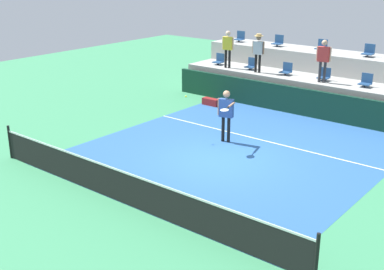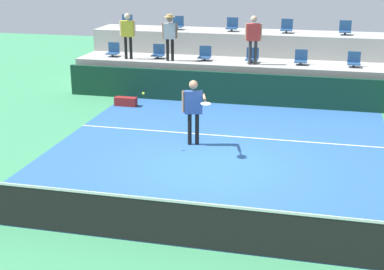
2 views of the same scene
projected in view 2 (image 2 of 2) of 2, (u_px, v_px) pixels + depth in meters
The scene contains 24 objects.
ground_plane at pixel (212, 166), 13.74m from camera, with size 40.00×40.00×0.00m, color #388456.
court_inner_paint at pixel (219, 153), 14.66m from camera, with size 9.00×10.00×0.01m, color #285693.
court_service_line at pixel (228, 136), 15.95m from camera, with size 9.00×0.06×0.00m, color white.
tennis_net at pixel (168, 221), 9.89m from camera, with size 10.48×0.08×1.07m.
sponsor_backboard at pixel (246, 89), 19.10m from camera, with size 13.00×0.16×1.10m, color #0F3323.
seating_tier_lower at pixel (251, 79), 20.28m from camera, with size 13.00×1.80×1.25m, color #9E9E99.
seating_tier_upper at pixel (258, 59), 21.81m from camera, with size 13.00×1.80×2.10m, color #9E9E99.
stadium_chair_lower_far_left at pixel (113, 51), 21.11m from camera, with size 0.44×0.40×0.52m.
stadium_chair_lower_left at pixel (158, 53), 20.72m from camera, with size 0.44×0.40×0.52m.
stadium_chair_lower_mid_left at pixel (205, 54), 20.33m from camera, with size 0.44×0.40×0.52m.
stadium_chair_lower_center at pixel (252, 56), 19.95m from camera, with size 0.44×0.40×0.52m.
stadium_chair_lower_mid_right at pixel (301, 58), 19.57m from camera, with size 0.44×0.40×0.52m.
stadium_chair_lower_right at pixel (354, 61), 19.18m from camera, with size 0.44×0.40×0.52m.
stadium_chair_upper_far_left at pixel (127, 22), 22.52m from camera, with size 0.44×0.40×0.52m.
stadium_chair_upper_left at pixel (178, 24), 22.05m from camera, with size 0.44×0.40×0.52m.
stadium_chair_upper_mid_left at pixel (232, 26), 21.57m from camera, with size 0.44×0.40×0.52m.
stadium_chair_upper_mid_right at pixel (287, 27), 21.11m from camera, with size 0.44×0.40×0.52m.
stadium_chair_upper_right at pixel (345, 29), 20.64m from camera, with size 0.44×0.40×0.52m.
tennis_player at pixel (194, 106), 14.91m from camera, with size 0.99×1.18×1.81m.
spectator_in_white at pixel (128, 32), 20.34m from camera, with size 0.59×0.26×1.68m.
spectator_with_hat at pixel (170, 33), 19.99m from camera, with size 0.58×0.42×1.68m.
spectator_in_grey at pixel (253, 35), 19.32m from camera, with size 0.60×0.27×1.71m.
tennis_ball at pixel (143, 93), 14.39m from camera, with size 0.07×0.07×0.07m.
equipment_bag at pixel (126, 102), 19.06m from camera, with size 0.76×0.28×0.30m, color maroon.
Camera 2 is at (2.47, -12.56, 5.07)m, focal length 51.85 mm.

